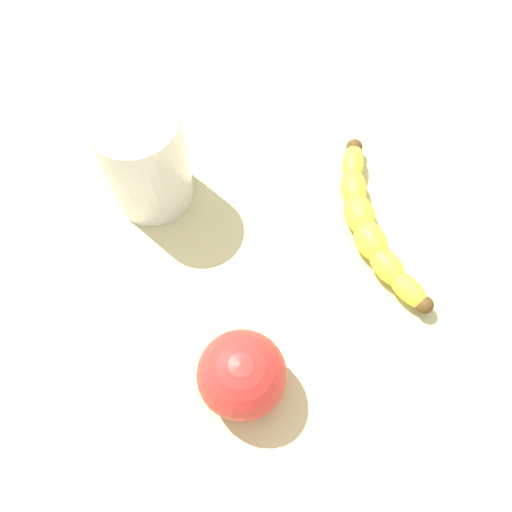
% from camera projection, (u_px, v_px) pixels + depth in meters
% --- Properties ---
extents(wooden_tabletop, '(1.20, 1.20, 0.03)m').
position_uv_depth(wooden_tabletop, '(297.00, 206.00, 0.63)').
color(wooden_tabletop, '#CAC48A').
rests_on(wooden_tabletop, ground).
extents(banana, '(0.06, 0.21, 0.03)m').
position_uv_depth(banana, '(371.00, 226.00, 0.58)').
color(banana, yellow).
rests_on(banana, wooden_tabletop).
extents(smoothie_glass, '(0.09, 0.09, 0.13)m').
position_uv_depth(smoothie_glass, '(144.00, 160.00, 0.56)').
color(smoothie_glass, silver).
rests_on(smoothie_glass, wooden_tabletop).
extents(apple_fruit, '(0.08, 0.08, 0.08)m').
position_uv_depth(apple_fruit, '(242.00, 375.00, 0.50)').
color(apple_fruit, red).
rests_on(apple_fruit, wooden_tabletop).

